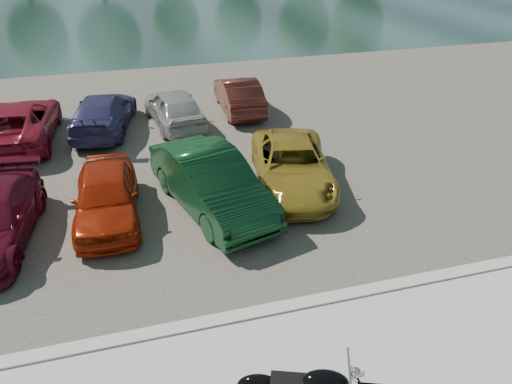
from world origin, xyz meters
TOP-DOWN VIEW (x-y plane):
  - kerb at (0.00, 2.00)m, footprint 60.00×0.30m
  - parking_lot at (0.00, 11.00)m, footprint 60.00×18.00m
  - river at (0.00, 40.00)m, footprint 120.00×40.00m
  - car_4 at (-3.43, 6.35)m, footprint 1.67×3.86m
  - car_5 at (-0.84, 6.13)m, footprint 2.75×4.85m
  - car_6 at (1.53, 6.70)m, footprint 3.00×4.82m
  - car_10 at (-6.08, 12.15)m, footprint 2.43×4.84m
  - car_11 at (-3.41, 12.38)m, footprint 2.65×4.63m
  - car_12 at (-0.97, 12.15)m, footprint 2.05×4.05m
  - car_13 at (1.59, 13.00)m, footprint 1.48×3.90m

SIDE VIEW (x-z plane):
  - river at x=0.00m, z-range 0.00..0.00m
  - parking_lot at x=0.00m, z-range 0.00..0.04m
  - kerb at x=0.00m, z-range 0.00..0.14m
  - car_6 at x=1.53m, z-range 0.04..1.28m
  - car_11 at x=-3.41m, z-range 0.04..1.30m
  - car_13 at x=1.59m, z-range 0.04..1.31m
  - car_4 at x=-3.43m, z-range 0.04..1.34m
  - car_10 at x=-6.08m, z-range 0.04..1.35m
  - car_12 at x=-0.97m, z-range 0.04..1.36m
  - car_5 at x=-0.84m, z-range 0.04..1.55m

